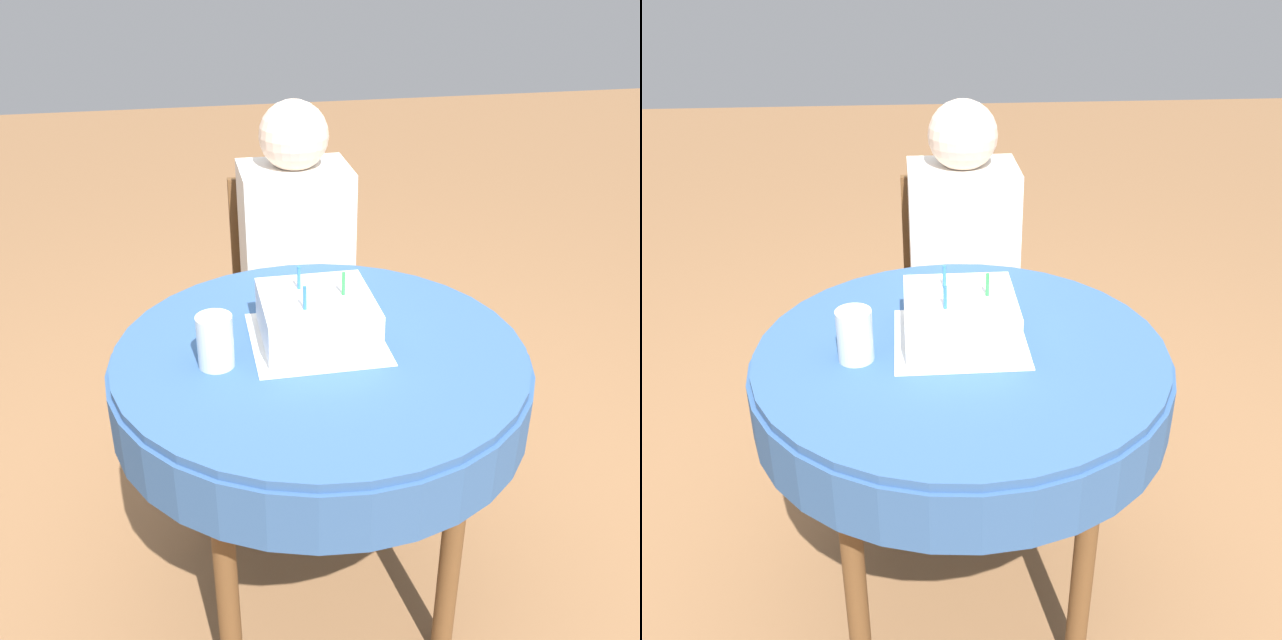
{
  "view_description": "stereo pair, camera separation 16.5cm",
  "coord_description": "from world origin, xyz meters",
  "views": [
    {
      "loc": [
        -0.28,
        -1.42,
        1.59
      ],
      "look_at": [
        0.0,
        0.01,
        0.81
      ],
      "focal_mm": 42.0,
      "sensor_mm": 36.0,
      "label": 1
    },
    {
      "loc": [
        -0.11,
        -1.44,
        1.59
      ],
      "look_at": [
        0.0,
        0.01,
        0.81
      ],
      "focal_mm": 42.0,
      "sensor_mm": 36.0,
      "label": 2
    }
  ],
  "objects": [
    {
      "name": "person",
      "position": [
        0.06,
        0.68,
        0.69
      ],
      "size": [
        0.33,
        0.34,
        1.15
      ],
      "rotation": [
        0.0,
        0.0,
        0.01
      ],
      "color": "beige",
      "rests_on": "ground_plane"
    },
    {
      "name": "ground_plane",
      "position": [
        0.0,
        0.0,
        0.0
      ],
      "size": [
        12.0,
        12.0,
        0.0
      ],
      "primitive_type": "plane",
      "color": "#8C603D"
    },
    {
      "name": "drinking_glass",
      "position": [
        -0.23,
        -0.03,
        0.81
      ],
      "size": [
        0.08,
        0.08,
        0.12
      ],
      "color": "silver",
      "rests_on": "dining_table"
    },
    {
      "name": "napkin",
      "position": [
        0.0,
        0.04,
        0.75
      ],
      "size": [
        0.3,
        0.3,
        0.0
      ],
      "color": "white",
      "rests_on": "dining_table"
    },
    {
      "name": "birthday_cake",
      "position": [
        0.0,
        0.04,
        0.8
      ],
      "size": [
        0.25,
        0.25,
        0.16
      ],
      "color": "white",
      "rests_on": "dining_table"
    },
    {
      "name": "chair",
      "position": [
        0.06,
        0.77,
        0.47
      ],
      "size": [
        0.41,
        0.41,
        0.87
      ],
      "rotation": [
        0.0,
        0.0,
        0.01
      ],
      "color": "brown",
      "rests_on": "ground_plane"
    },
    {
      "name": "dining_table",
      "position": [
        0.0,
        0.0,
        0.66
      ],
      "size": [
        0.94,
        0.94,
        0.75
      ],
      "color": "#335689",
      "rests_on": "ground_plane"
    }
  ]
}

